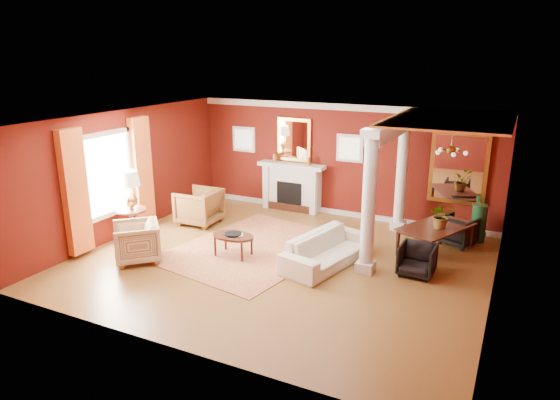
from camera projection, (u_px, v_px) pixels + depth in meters
The scene contains 27 objects.
ground at pixel (281, 261), 10.26m from camera, with size 8.00×8.00×0.00m, color brown.
room_shell at pixel (281, 166), 9.69m from camera, with size 8.04×7.04×2.92m.
fireplace at pixel (292, 187), 13.48m from camera, with size 1.85×0.42×1.29m.
overmantel_mirror at pixel (294, 140), 13.24m from camera, with size 0.95×0.07×1.15m.
flank_window_left at pixel (244, 139), 13.94m from camera, with size 0.70×0.07×0.70m.
flank_window_right at pixel (350, 148), 12.62m from camera, with size 0.70×0.07×0.70m.
left_window at pixel (111, 180), 10.99m from camera, with size 0.21×2.55×2.60m.
column_front at pixel (369, 202), 9.39m from camera, with size 0.36×0.36×2.80m.
column_back at pixel (402, 172), 11.72m from camera, with size 0.36×0.36×2.80m.
header_beam at pixel (394, 128), 10.43m from camera, with size 0.30×3.20×0.32m, color silver.
amber_ceiling at pixel (451, 119), 9.75m from camera, with size 2.30×3.40×0.04m, color #E79743.
dining_mirror at pixel (458, 168), 11.57m from camera, with size 1.30×0.07×1.70m.
chandelier at pixel (451, 151), 9.94m from camera, with size 0.60×0.62×0.75m.
crown_trim at pixel (342, 107), 12.44m from camera, with size 8.00×0.08×0.16m, color silver.
base_trim at pixel (338, 212), 13.22m from camera, with size 8.00×0.08×0.12m, color silver.
rug at pixel (255, 248), 10.94m from camera, with size 2.89×3.85×0.02m, color maroon.
sofa at pixel (328, 244), 10.00m from camera, with size 2.20×0.64×0.86m, color white.
armchair_leopard at pixel (199, 205), 12.40m from camera, with size 0.95×0.89×0.98m, color black.
armchair_stripe at pixel (136, 240), 10.17m from camera, with size 0.88×0.82×0.90m, color #CDB288.
coffee_table at pixel (233, 237), 10.43m from camera, with size 0.93×0.93×0.47m.
coffee_book at pixel (236, 231), 10.36m from camera, with size 0.15×0.02×0.21m, color black.
side_table at pixel (130, 194), 11.03m from camera, with size 0.66×0.66×1.65m.
dining_table at pixel (437, 232), 10.56m from camera, with size 1.70×0.60×0.95m, color black.
dining_chair_near at pixel (417, 258), 9.55m from camera, with size 0.66×0.61×0.68m, color black.
dining_chair_far at pixel (458, 229), 11.09m from camera, with size 0.69×0.64×0.71m, color black.
green_urn at pixel (478, 227), 11.26m from camera, with size 0.37×0.37×0.88m.
potted_plant at pixel (443, 202), 10.29m from camera, with size 0.49×0.55×0.43m, color #26591E.
Camera 1 is at (4.16, -8.52, 4.13)m, focal length 32.00 mm.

